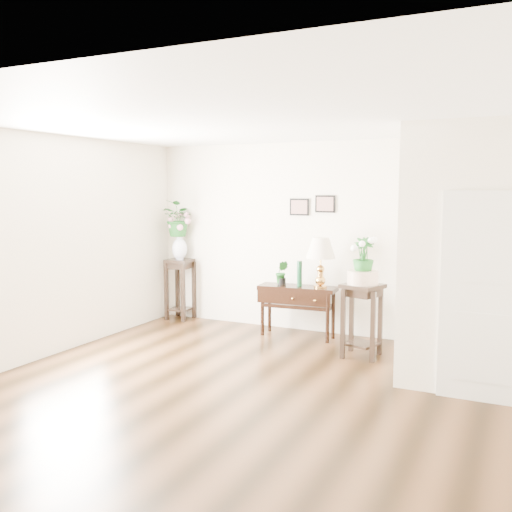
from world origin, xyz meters
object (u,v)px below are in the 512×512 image
Objects in this scene: plant_stand_b at (362,321)px; plant_stand_a at (180,289)px; console_table at (297,311)px; table_lamp at (321,263)px.

plant_stand_a is at bearing 166.23° from plant_stand_b.
console_table is 2.16m from plant_stand_a.
plant_stand_a reaches higher than console_table.
console_table is at bearing 180.00° from table_lamp.
plant_stand_b is at bearing -13.77° from plant_stand_a.
table_lamp reaches higher than plant_stand_a.
console_table is 0.80m from table_lamp.
table_lamp is 0.77× the size of plant_stand_b.
plant_stand_b reaches higher than console_table.
plant_stand_a is 3.33m from plant_stand_b.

